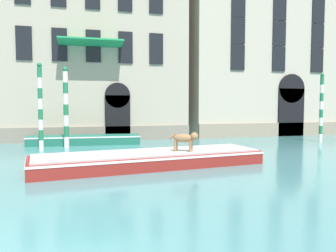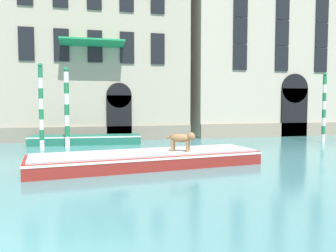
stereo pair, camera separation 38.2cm
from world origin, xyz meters
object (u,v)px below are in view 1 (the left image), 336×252
(dog_on_deck, at_px, (185,138))
(mooring_pole_2, at_px, (40,107))
(mooring_pole_0, at_px, (66,107))
(boat_foreground, at_px, (150,159))
(mooring_pole_1, at_px, (321,107))
(boat_moored_near_palazzo, at_px, (85,140))

(dog_on_deck, height_order, mooring_pole_2, mooring_pole_2)
(dog_on_deck, distance_m, mooring_pole_0, 8.21)
(boat_foreground, xyz_separation_m, dog_on_deck, (1.29, -0.25, 0.75))
(dog_on_deck, height_order, mooring_pole_1, mooring_pole_1)
(boat_moored_near_palazzo, bearing_deg, dog_on_deck, -61.52)
(boat_moored_near_palazzo, height_order, mooring_pole_2, mooring_pole_2)
(boat_foreground, bearing_deg, boat_moored_near_palazzo, 99.57)
(mooring_pole_2, bearing_deg, boat_foreground, -50.87)
(mooring_pole_0, relative_size, mooring_pole_2, 0.98)
(mooring_pole_1, bearing_deg, mooring_pole_0, 175.64)
(boat_foreground, relative_size, mooring_pole_1, 2.07)
(mooring_pole_0, distance_m, mooring_pole_2, 1.50)
(dog_on_deck, bearing_deg, boat_foreground, -161.70)
(boat_foreground, relative_size, mooring_pole_0, 2.04)
(boat_foreground, height_order, mooring_pole_1, mooring_pole_1)
(boat_foreground, distance_m, mooring_pole_0, 7.49)
(dog_on_deck, xyz_separation_m, boat_moored_near_palazzo, (-3.65, 7.92, -0.77))
(dog_on_deck, bearing_deg, boat_moored_near_palazzo, 143.87)
(boat_foreground, height_order, mooring_pole_0, mooring_pole_0)
(boat_foreground, relative_size, mooring_pole_2, 2.00)
(boat_foreground, distance_m, mooring_pole_2, 7.38)
(boat_moored_near_palazzo, height_order, mooring_pole_1, mooring_pole_1)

